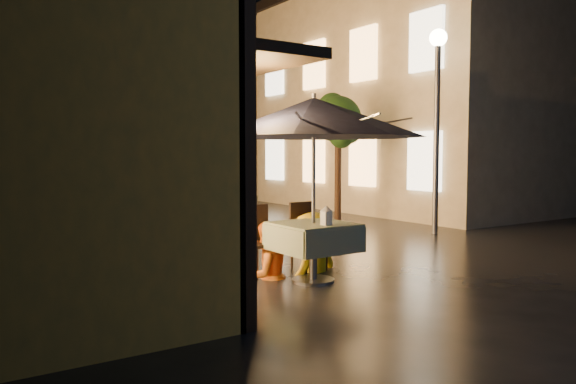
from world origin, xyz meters
TOP-DOWN VIEW (x-y plane):
  - ground at (0.00, 0.00)m, footprint 90.00×90.00m
  - east_building_near at (7.49, 6.50)m, footprint 7.30×9.30m
  - east_building_far at (7.49, 18.00)m, footprint 7.30×10.30m
  - street_tree at (2.41, 4.51)m, footprint 1.43×1.20m
  - streetlamp_near at (3.00, 2.00)m, footprint 0.36×0.36m
  - streetlamp_far at (3.00, 14.00)m, footprint 0.36×0.36m
  - cafe_table at (-1.72, -0.14)m, footprint 0.99×0.99m
  - patio_umbrella at (-1.72, -0.14)m, footprint 2.85×2.85m
  - cafe_chair_left at (-2.12, 0.60)m, footprint 0.42×0.42m
  - cafe_chair_right at (-1.32, 0.60)m, footprint 0.42×0.42m
  - table_lantern at (-1.72, -0.42)m, footprint 0.16×0.16m
  - person_orange at (-2.11, 0.43)m, footprint 0.76×0.61m
  - person_yellow at (-1.34, 0.42)m, footprint 1.20×0.90m
  - bicycle_0 at (-2.64, 3.10)m, footprint 1.91×0.75m
  - bicycle_1 at (-2.27, 3.97)m, footprint 1.57×0.90m
  - bicycle_2 at (-2.16, 5.86)m, footprint 1.98×1.07m
  - bicycle_3 at (-2.37, 7.19)m, footprint 1.57×0.50m
  - bicycle_4 at (-2.46, 7.27)m, footprint 1.97×1.21m

SIDE VIEW (x-z plane):
  - ground at x=0.00m, z-range 0.00..0.00m
  - bicycle_1 at x=-2.27m, z-range 0.00..0.91m
  - bicycle_3 at x=-2.37m, z-range 0.00..0.94m
  - bicycle_4 at x=-2.46m, z-range 0.00..0.98m
  - bicycle_0 at x=-2.64m, z-range 0.00..0.98m
  - bicycle_2 at x=-2.16m, z-range 0.00..0.99m
  - cafe_chair_left at x=-2.12m, z-range 0.05..1.03m
  - cafe_chair_right at x=-1.32m, z-range 0.05..1.03m
  - cafe_table at x=-1.72m, z-range 0.20..0.98m
  - person_orange at x=-2.11m, z-range 0.00..1.49m
  - person_yellow at x=-1.34m, z-range 0.00..1.65m
  - table_lantern at x=-1.72m, z-range 0.79..1.04m
  - patio_umbrella at x=-1.72m, z-range 0.92..3.38m
  - street_tree at x=2.41m, z-range 0.85..4.00m
  - streetlamp_near at x=3.00m, z-range 0.80..5.03m
  - streetlamp_far at x=3.00m, z-range 0.80..5.03m
  - east_building_near at x=7.49m, z-range 0.01..6.81m
  - east_building_far at x=7.49m, z-range 0.01..7.31m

